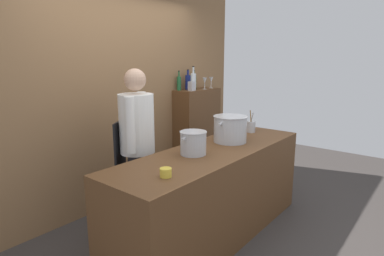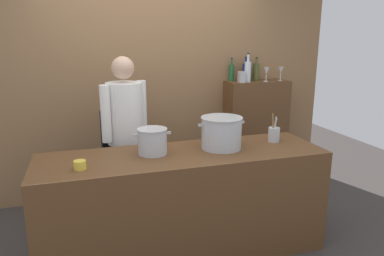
# 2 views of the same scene
# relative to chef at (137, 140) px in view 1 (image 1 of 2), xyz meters

# --- Properties ---
(ground_plane) EXTENTS (8.00, 8.00, 0.00)m
(ground_plane) POSITION_rel_chef_xyz_m (0.40, -0.65, -0.96)
(ground_plane) COLOR #383330
(brick_back_panel) EXTENTS (4.40, 0.10, 3.00)m
(brick_back_panel) POSITION_rel_chef_xyz_m (0.40, 0.75, 0.54)
(brick_back_panel) COLOR olive
(brick_back_panel) RESTS_ON ground_plane
(prep_counter) EXTENTS (2.36, 0.70, 0.90)m
(prep_counter) POSITION_rel_chef_xyz_m (0.40, -0.65, -0.51)
(prep_counter) COLOR brown
(prep_counter) RESTS_ON ground_plane
(bar_cabinet) EXTENTS (0.76, 0.32, 1.32)m
(bar_cabinet) POSITION_rel_chef_xyz_m (1.66, 0.54, -0.31)
(bar_cabinet) COLOR brown
(bar_cabinet) RESTS_ON ground_plane
(chef) EXTENTS (0.46, 0.41, 1.66)m
(chef) POSITION_rel_chef_xyz_m (0.00, 0.00, 0.00)
(chef) COLOR black
(chef) RESTS_ON ground_plane
(stockpot_large) EXTENTS (0.41, 0.36, 0.27)m
(stockpot_large) POSITION_rel_chef_xyz_m (0.74, -0.61, 0.07)
(stockpot_large) COLOR #B7BABF
(stockpot_large) RESTS_ON prep_counter
(stockpot_small) EXTENTS (0.31, 0.24, 0.21)m
(stockpot_small) POSITION_rel_chef_xyz_m (0.15, -0.59, 0.04)
(stockpot_small) COLOR #B7BABF
(stockpot_small) RESTS_ON prep_counter
(utensil_crock) EXTENTS (0.10, 0.10, 0.26)m
(utensil_crock) POSITION_rel_chef_xyz_m (1.27, -0.56, 0.00)
(utensil_crock) COLOR #B7BABF
(utensil_crock) RESTS_ON prep_counter
(butter_jar) EXTENTS (0.09, 0.09, 0.07)m
(butter_jar) POSITION_rel_chef_xyz_m (-0.42, -0.79, -0.03)
(butter_jar) COLOR yellow
(butter_jar) RESTS_ON prep_counter
(wine_bottle_cobalt) EXTENTS (0.08, 0.08, 0.29)m
(wine_bottle_cobalt) POSITION_rel_chef_xyz_m (1.53, 0.61, 0.46)
(wine_bottle_cobalt) COLOR navy
(wine_bottle_cobalt) RESTS_ON bar_cabinet
(wine_bottle_green) EXTENTS (0.06, 0.06, 0.27)m
(wine_bottle_green) POSITION_rel_chef_xyz_m (1.36, 0.63, 0.46)
(wine_bottle_green) COLOR #1E592D
(wine_bottle_green) RESTS_ON bar_cabinet
(wine_bottle_clear) EXTENTS (0.08, 0.08, 0.33)m
(wine_bottle_clear) POSITION_rel_chef_xyz_m (1.50, 0.49, 0.48)
(wine_bottle_clear) COLOR silver
(wine_bottle_clear) RESTS_ON bar_cabinet
(wine_bottle_olive) EXTENTS (0.07, 0.07, 0.28)m
(wine_bottle_olive) POSITION_rel_chef_xyz_m (1.67, 0.62, 0.46)
(wine_bottle_olive) COLOR #475123
(wine_bottle_olive) RESTS_ON bar_cabinet
(wine_glass_wide) EXTENTS (0.06, 0.06, 0.17)m
(wine_glass_wide) POSITION_rel_chef_xyz_m (1.73, 0.46, 0.47)
(wine_glass_wide) COLOR silver
(wine_glass_wide) RESTS_ON bar_cabinet
(wine_glass_short) EXTENTS (0.07, 0.07, 0.17)m
(wine_glass_short) POSITION_rel_chef_xyz_m (1.94, 0.50, 0.47)
(wine_glass_short) COLOR silver
(wine_glass_short) RESTS_ON bar_cabinet
(spice_tin_silver) EXTENTS (0.07, 0.07, 0.13)m
(spice_tin_silver) POSITION_rel_chef_xyz_m (1.41, 0.45, 0.42)
(spice_tin_silver) COLOR #B2B2B7
(spice_tin_silver) RESTS_ON bar_cabinet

